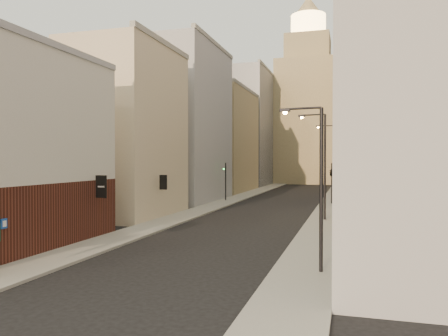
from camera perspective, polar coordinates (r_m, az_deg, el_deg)
ground at (r=15.33m, az=-20.47°, el=-19.50°), size 360.00×360.00×0.00m
sidewalk_left at (r=68.40m, az=3.38°, el=-3.39°), size 3.00×140.00×0.15m
sidewalk_right at (r=66.74m, az=14.35°, el=-3.53°), size 3.00×140.00×0.15m
left_bldg_beige at (r=42.87m, az=-12.61°, el=4.55°), size 8.00×12.00×16.00m
left_bldg_grey at (r=57.52m, az=-4.89°, el=5.67°), size 8.00×16.00×20.00m
left_bldg_tan at (r=74.47m, az=0.11°, el=3.46°), size 8.00×18.00×17.00m
left_bldg_wingrid at (r=94.02m, az=3.50°, el=5.09°), size 8.00×20.00×24.00m
right_bldg_grey at (r=23.89m, az=24.47°, el=7.29°), size 8.00×16.00×16.00m
right_bldg_beige at (r=41.90m, az=20.91°, el=7.33°), size 8.00×16.00×20.00m
right_bldg_wingrid at (r=62.07m, az=19.39°, el=8.05°), size 8.00×20.00×26.00m
highrise at (r=92.25m, az=22.27°, el=13.68°), size 21.00×23.00×51.20m
clock_tower at (r=104.67m, az=10.91°, el=7.76°), size 14.00×14.00×44.90m
white_tower at (r=90.49m, az=17.13°, el=9.41°), size 8.00×8.00×41.50m
streetlamp_near at (r=20.82m, az=12.04°, el=-1.39°), size 2.06×0.41×7.85m
streetlamp_mid at (r=39.17m, az=12.69°, el=1.05°), size 2.46×0.58×9.43m
streetlamp_far at (r=63.91m, az=13.99°, el=1.49°), size 2.70×0.53×10.32m
traffic_light_left at (r=56.64m, az=0.21°, el=-0.72°), size 0.59×0.51×5.00m
traffic_light_right at (r=53.85m, az=13.89°, el=-0.49°), size 0.88×0.88×5.00m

